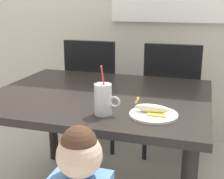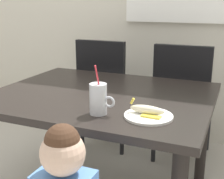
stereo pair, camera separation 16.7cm
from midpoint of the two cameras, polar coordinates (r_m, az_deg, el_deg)
The scene contains 6 objects.
dining_table at distance 1.85m, azimuth -4.92°, elevation -3.60°, with size 1.27×1.02×0.74m.
dining_chair_left at distance 2.65m, azimuth -5.01°, elevation 0.23°, with size 0.44×0.45×0.96m.
dining_chair_right at distance 2.47m, azimuth 9.22°, elevation -1.06°, with size 0.44×0.45×0.96m.
milk_cup at distance 1.46m, azimuth -4.92°, elevation -2.19°, with size 0.13×0.09×0.25m.
snack_plate at distance 1.46m, azimuth 4.48°, elevation -4.73°, with size 0.23×0.23×0.01m, color white.
peeled_banana at distance 1.46m, azimuth 4.29°, elevation -3.65°, with size 0.17×0.11×0.07m.
Camera 1 is at (0.58, -1.64, 1.26)m, focal length 49.26 mm.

